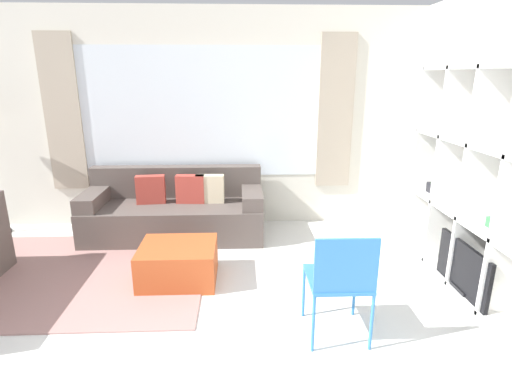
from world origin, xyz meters
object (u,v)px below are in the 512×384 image
couch_main (176,211)px  ottoman (178,263)px  folding_chair (341,277)px  shelving_unit (483,187)px

couch_main → ottoman: couch_main is taller
couch_main → folding_chair: bearing=-54.5°
folding_chair → ottoman: bearing=-36.2°
ottoman → shelving_unit: bearing=-4.2°
shelving_unit → folding_chair: size_ratio=2.34×
couch_main → ottoman: 1.17m
shelving_unit → folding_chair: shelving_unit is taller
couch_main → folding_chair: 2.60m
couch_main → folding_chair: size_ratio=2.45×
shelving_unit → couch_main: shelving_unit is taller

